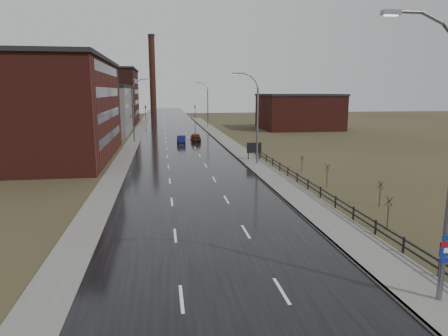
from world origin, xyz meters
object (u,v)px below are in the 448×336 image
object	(u,v)px
car_far	(196,137)
billboard	(254,148)
car_near	(181,140)
streetlight_main	(446,167)

from	to	relation	value
car_far	billboard	bearing A→B (deg)	106.39
car_near	car_far	bearing A→B (deg)	50.49
billboard	streetlight_main	bearing A→B (deg)	-90.97
car_near	car_far	distance (m)	4.11
streetlight_main	car_far	xyz separation A→B (m)	(-5.31, 58.82, -5.30)
streetlight_main	car_near	bearing A→B (deg)	98.25
car_near	streetlight_main	bearing A→B (deg)	-78.59
streetlight_main	car_near	size ratio (longest dim) A/B	2.86
streetlight_main	billboard	xyz separation A→B (m)	(0.63, 36.92, -4.41)
car_far	streetlight_main	bearing A→B (deg)	96.38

